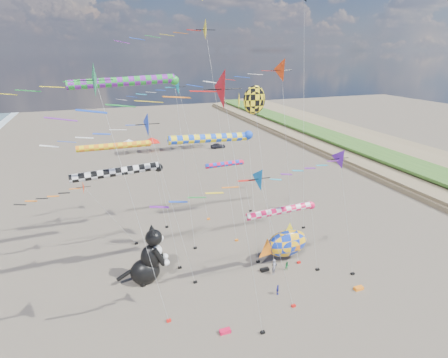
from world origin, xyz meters
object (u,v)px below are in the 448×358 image
child_green (287,266)px  child_blue (278,290)px  person_adult (274,267)px  cat_inflatable (147,255)px  fish_inflatable (287,243)px  parked_car (218,146)px

child_green → child_blue: bearing=-122.0°
person_adult → child_green: person_adult is taller
cat_inflatable → fish_inflatable: bearing=-2.3°
child_blue → parked_car: 52.43m
fish_inflatable → person_adult: size_ratio=3.81×
cat_inflatable → child_blue: 12.81m
child_green → child_blue: size_ratio=0.98×
cat_inflatable → child_green: (13.65, -3.19, -2.43)m
parked_car → child_green: bearing=170.9°
child_green → parked_car: bearing=89.2°
fish_inflatable → parked_car: (8.24, 46.34, -1.52)m
cat_inflatable → parked_car: 50.30m
cat_inflatable → fish_inflatable: cat_inflatable is taller
cat_inflatable → child_blue: bearing=-26.2°
child_blue → parked_car: parked_car is taller
cat_inflatable → fish_inflatable: 14.53m
cat_inflatable → person_adult: (12.12, -3.27, -2.11)m
fish_inflatable → parked_car: 47.09m
cat_inflatable → child_blue: (10.92, -6.25, -2.42)m
child_green → parked_car: (9.02, 48.03, 0.09)m
person_adult → child_blue: 3.23m
child_green → child_blue: child_blue is taller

